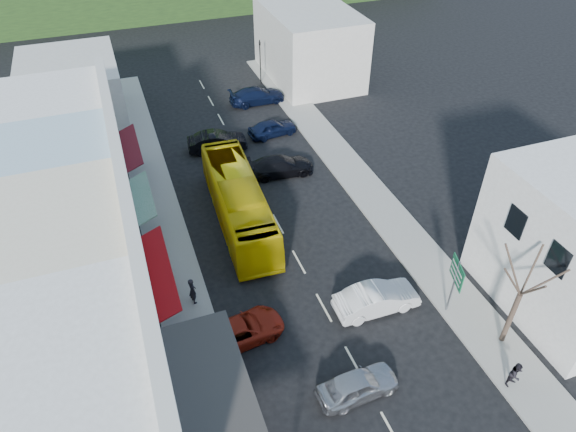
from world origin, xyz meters
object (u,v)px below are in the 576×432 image
Objects in this scene: car_red at (241,330)px; traffic_signal at (260,62)px; car_silver at (358,385)px; pedestrian_right at (516,374)px; car_white at (377,300)px; pedestrian_left at (193,291)px; street_tree at (520,295)px; bus at (239,203)px; direction_sign at (453,288)px.

traffic_signal is at bearing -26.81° from car_red.
pedestrian_right reaches higher than car_silver.
pedestrian_right is at bearing -148.99° from car_white.
car_red is 2.71× the size of pedestrian_left.
car_red is (-7.74, 0.59, 0.00)m from car_white.
pedestrian_right is 0.23× the size of street_tree.
pedestrian_right is (11.73, -7.35, 0.30)m from car_red.
street_tree is (5.26, -4.36, 2.95)m from car_white.
street_tree reaches higher than traffic_signal.
car_silver is at bearing -146.97° from car_red.
street_tree is at bearing 79.99° from traffic_signal.
traffic_signal reaches higher than car_red.
pedestrian_left is at bearing 51.47° from traffic_signal.
car_silver is 36.32m from traffic_signal.
car_red is at bearing 159.15° from street_tree.
pedestrian_left is 17.25m from street_tree.
pedestrian_right is at bearing 77.85° from traffic_signal.
bus reaches higher than pedestrian_left.
bus is at bearing -22.50° from car_red.
car_red is 1.19× the size of direction_sign.
bus is at bearing 125.38° from street_tree.
traffic_signal is (12.69, 27.25, 1.27)m from pedestrian_left.
pedestrian_left reaches higher than car_white.
bus is 18.06m from street_tree.
street_tree is at bearing -92.02° from car_silver.
car_silver is (1.74, -14.79, -0.85)m from bus.
direction_sign reaches higher than car_silver.
car_silver is 1.00× the size of car_white.
traffic_signal is at bearing 93.54° from street_tree.
car_white is 7.45m from street_tree.
car_white is 4.18m from direction_sign.
direction_sign is at bearing 119.91° from street_tree.
direction_sign is at bearing -50.74° from bus.
car_red is 0.63× the size of street_tree.
pedestrian_left is 14.42m from direction_sign.
traffic_signal is at bearing 108.12° from direction_sign.
pedestrian_left is 30.08m from traffic_signal.
car_silver is 0.96× the size of car_red.
direction_sign is at bearing -125.22° from pedestrian_left.
car_silver is 10.52m from pedestrian_left.
car_silver is at bearing -178.90° from street_tree.
street_tree reaches higher than direction_sign.
car_red is at bearing 37.27° from car_silver.
bus reaches higher than car_silver.
traffic_signal reaches higher than pedestrian_left.
pedestrian_right is at bearing -69.25° from direction_sign.
bus is 14.91m from car_silver.
pedestrian_right is at bearing -140.82° from pedestrian_left.
car_white is at bearing -60.80° from bus.
direction_sign is at bearing -108.13° from car_red.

